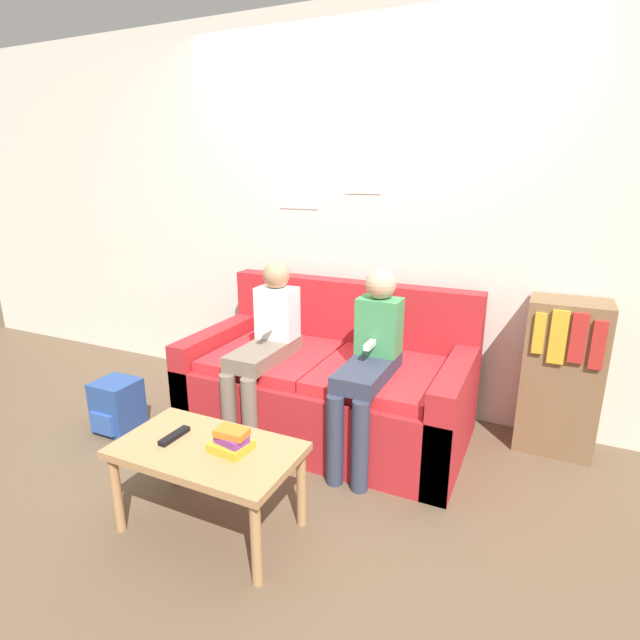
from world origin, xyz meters
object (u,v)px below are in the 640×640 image
coffee_table (207,458)px  person_right (369,358)px  tv_remote (174,436)px  person_left (265,343)px  couch (329,386)px  backpack (118,406)px  bookshelf (561,376)px

coffee_table → person_right: (0.45, 0.86, 0.25)m
coffee_table → tv_remote: tv_remote is taller
coffee_table → person_right: size_ratio=0.75×
person_left → tv_remote: bearing=-88.0°
coffee_table → person_left: 0.91m
person_right → couch: bearing=146.5°
coffee_table → person_left: size_ratio=0.76×
tv_remote → backpack: 1.08m
person_left → person_right: 0.66m
person_left → coffee_table: bearing=-76.2°
person_left → couch: bearing=34.9°
couch → person_left: 0.50m
couch → tv_remote: (-0.29, -1.08, 0.14)m
coffee_table → bookshelf: (1.42, 1.44, 0.09)m
tv_remote → bookshelf: (1.60, 1.44, 0.03)m
couch → tv_remote: bearing=-105.2°
bookshelf → backpack: (-2.52, -0.93, -0.30)m
person_right → bookshelf: 1.14m
couch → backpack: size_ratio=5.17×
coffee_table → person_left: (-0.21, 0.86, 0.24)m
person_left → bookshelf: size_ratio=1.18×
tv_remote → bookshelf: bookshelf is taller
person_right → tv_remote: size_ratio=6.33×
person_right → tv_remote: (-0.63, -0.86, -0.18)m
couch → person_left: (-0.32, -0.23, 0.31)m
couch → person_right: bearing=-33.5°
person_left → backpack: person_left is taller
coffee_table → person_right: bearing=62.4°
tv_remote → couch: bearing=76.9°
person_left → backpack: (-0.89, -0.35, -0.44)m
tv_remote → person_right: bearing=55.9°
couch → backpack: bearing=-154.5°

